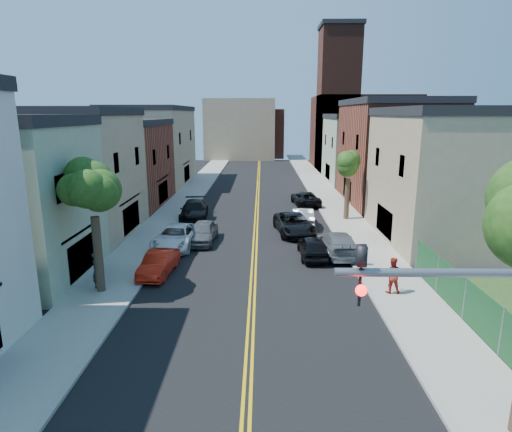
{
  "coord_description": "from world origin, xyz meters",
  "views": [
    {
      "loc": [
        0.46,
        -6.79,
        9.15
      ],
      "look_at": [
        0.07,
        23.09,
        2.0
      ],
      "focal_mm": 30.14,
      "sensor_mm": 36.0,
      "label": 1
    }
  ],
  "objects_px": {
    "white_pickup": "(176,237)",
    "black_car_right": "(313,247)",
    "silver_car_right": "(303,217)",
    "pedestrian_left": "(97,270)",
    "grey_car_left": "(203,232)",
    "dark_car_right_far": "(306,198)",
    "black_suv_lane": "(294,224)",
    "pedestrian_right": "(392,275)",
    "red_sedan": "(159,263)",
    "grey_car_right": "(338,243)",
    "black_car_left": "(194,210)"
  },
  "relations": [
    {
      "from": "pedestrian_left",
      "to": "black_car_left",
      "type": "bearing_deg",
      "value": 1.44
    },
    {
      "from": "black_car_left",
      "to": "grey_car_right",
      "type": "distance_m",
      "value": 14.59
    },
    {
      "from": "white_pickup",
      "to": "dark_car_right_far",
      "type": "relative_size",
      "value": 1.08
    },
    {
      "from": "pedestrian_right",
      "to": "dark_car_right_far",
      "type": "bearing_deg",
      "value": -79.77
    },
    {
      "from": "pedestrian_left",
      "to": "grey_car_right",
      "type": "bearing_deg",
      "value": -55.07
    },
    {
      "from": "red_sedan",
      "to": "white_pickup",
      "type": "relative_size",
      "value": 0.74
    },
    {
      "from": "red_sedan",
      "to": "grey_car_left",
      "type": "bearing_deg",
      "value": 79.81
    },
    {
      "from": "red_sedan",
      "to": "dark_car_right_far",
      "type": "bearing_deg",
      "value": 66.48
    },
    {
      "from": "silver_car_right",
      "to": "pedestrian_left",
      "type": "relative_size",
      "value": 2.45
    },
    {
      "from": "black_car_left",
      "to": "black_suv_lane",
      "type": "height_order",
      "value": "black_car_left"
    },
    {
      "from": "black_car_right",
      "to": "pedestrian_right",
      "type": "xyz_separation_m",
      "value": [
        3.34,
        -5.93,
        0.37
      ]
    },
    {
      "from": "dark_car_right_far",
      "to": "red_sedan",
      "type": "bearing_deg",
      "value": 55.48
    },
    {
      "from": "grey_car_left",
      "to": "black_suv_lane",
      "type": "distance_m",
      "value": 7.22
    },
    {
      "from": "silver_car_right",
      "to": "dark_car_right_far",
      "type": "bearing_deg",
      "value": -95.74
    },
    {
      "from": "white_pickup",
      "to": "pedestrian_right",
      "type": "relative_size",
      "value": 2.94
    },
    {
      "from": "silver_car_right",
      "to": "dark_car_right_far",
      "type": "height_order",
      "value": "silver_car_right"
    },
    {
      "from": "grey_car_right",
      "to": "pedestrian_right",
      "type": "bearing_deg",
      "value": 101.46
    },
    {
      "from": "grey_car_left",
      "to": "pedestrian_left",
      "type": "distance_m",
      "value": 9.72
    },
    {
      "from": "pedestrian_right",
      "to": "grey_car_right",
      "type": "bearing_deg",
      "value": -71.29
    },
    {
      "from": "black_car_left",
      "to": "pedestrian_left",
      "type": "bearing_deg",
      "value": -104.21
    },
    {
      "from": "black_car_right",
      "to": "black_suv_lane",
      "type": "distance_m",
      "value": 5.74
    },
    {
      "from": "silver_car_right",
      "to": "grey_car_left",
      "type": "bearing_deg",
      "value": 33.66
    },
    {
      "from": "black_car_left",
      "to": "silver_car_right",
      "type": "xyz_separation_m",
      "value": [
        9.38,
        -2.11,
        -0.05
      ]
    },
    {
      "from": "black_car_right",
      "to": "pedestrian_left",
      "type": "height_order",
      "value": "pedestrian_left"
    },
    {
      "from": "black_car_right",
      "to": "dark_car_right_far",
      "type": "distance_m",
      "value": 16.39
    },
    {
      "from": "white_pickup",
      "to": "black_suv_lane",
      "type": "xyz_separation_m",
      "value": [
        8.5,
        3.67,
        0.01
      ]
    },
    {
      "from": "black_suv_lane",
      "to": "pedestrian_right",
      "type": "height_order",
      "value": "pedestrian_right"
    },
    {
      "from": "grey_car_left",
      "to": "dark_car_right_far",
      "type": "relative_size",
      "value": 0.88
    },
    {
      "from": "black_car_left",
      "to": "black_car_right",
      "type": "distance_m",
      "value": 13.8
    },
    {
      "from": "black_car_left",
      "to": "pedestrian_left",
      "type": "distance_m",
      "value": 15.81
    },
    {
      "from": "white_pickup",
      "to": "black_car_right",
      "type": "relative_size",
      "value": 1.3
    },
    {
      "from": "grey_car_left",
      "to": "pedestrian_left",
      "type": "bearing_deg",
      "value": -114.48
    },
    {
      "from": "red_sedan",
      "to": "grey_car_right",
      "type": "height_order",
      "value": "grey_car_right"
    },
    {
      "from": "red_sedan",
      "to": "white_pickup",
      "type": "bearing_deg",
      "value": 94.64
    },
    {
      "from": "red_sedan",
      "to": "silver_car_right",
      "type": "xyz_separation_m",
      "value": [
        9.38,
        11.24,
        0.09
      ]
    },
    {
      "from": "dark_car_right_far",
      "to": "grey_car_right",
      "type": "bearing_deg",
      "value": 85.65
    },
    {
      "from": "black_car_left",
      "to": "dark_car_right_far",
      "type": "distance_m",
      "value": 12.13
    },
    {
      "from": "grey_car_left",
      "to": "dark_car_right_far",
      "type": "distance_m",
      "value": 15.74
    },
    {
      "from": "grey_car_right",
      "to": "dark_car_right_far",
      "type": "distance_m",
      "value": 15.76
    },
    {
      "from": "red_sedan",
      "to": "black_car_left",
      "type": "bearing_deg",
      "value": 94.64
    },
    {
      "from": "grey_car_right",
      "to": "grey_car_left",
      "type": "bearing_deg",
      "value": -18.62
    },
    {
      "from": "red_sedan",
      "to": "pedestrian_right",
      "type": "relative_size",
      "value": 2.18
    },
    {
      "from": "white_pickup",
      "to": "red_sedan",
      "type": "bearing_deg",
      "value": -86.06
    },
    {
      "from": "grey_car_left",
      "to": "black_car_left",
      "type": "distance_m",
      "value": 7.14
    },
    {
      "from": "black_car_right",
      "to": "pedestrian_left",
      "type": "bearing_deg",
      "value": 23.27
    },
    {
      "from": "pedestrian_right",
      "to": "grey_car_left",
      "type": "bearing_deg",
      "value": -35.43
    },
    {
      "from": "red_sedan",
      "to": "grey_car_right",
      "type": "bearing_deg",
      "value": 23.52
    },
    {
      "from": "grey_car_right",
      "to": "dark_car_right_far",
      "type": "height_order",
      "value": "grey_car_right"
    },
    {
      "from": "red_sedan",
      "to": "dark_car_right_far",
      "type": "distance_m",
      "value": 22.13
    },
    {
      "from": "black_car_right",
      "to": "pedestrian_left",
      "type": "relative_size",
      "value": 2.24
    }
  ]
}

